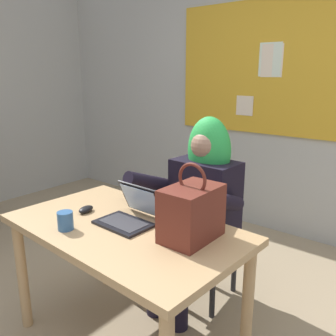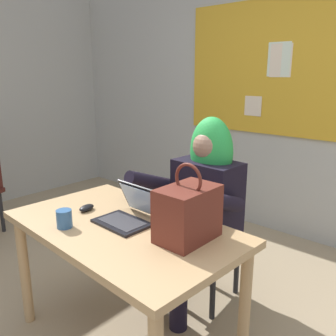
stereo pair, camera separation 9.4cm
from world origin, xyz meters
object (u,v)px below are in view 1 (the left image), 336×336
chair_at_desk (208,225)px  laptop (131,214)px  handbag (192,212)px  desk_main (125,242)px  computer_mouse (86,209)px  person_costumed (199,198)px  coffee_mug (65,221)px

chair_at_desk → laptop: 0.73m
chair_at_desk → laptop: bearing=-11.2°
handbag → desk_main: bearing=-164.6°
chair_at_desk → computer_mouse: size_ratio=8.60×
person_costumed → handbag: person_costumed is taller
chair_at_desk → computer_mouse: (-0.36, -0.74, 0.25)m
person_costumed → computer_mouse: bearing=-28.8°
person_costumed → chair_at_desk: bearing=-175.3°
person_costumed → computer_mouse: (-0.37, -0.61, 0.02)m
desk_main → person_costumed: size_ratio=1.05×
handbag → person_costumed: bearing=120.5°
laptop → computer_mouse: (-0.30, -0.06, -0.03)m
person_costumed → coffee_mug: 0.86m
chair_at_desk → coffee_mug: size_ratio=9.41×
chair_at_desk → handbag: bearing=19.9°
desk_main → coffee_mug: size_ratio=13.76×
person_costumed → coffee_mug: person_costumed is taller
laptop → handbag: (0.37, 0.04, 0.09)m
handbag → computer_mouse: bearing=-171.0°
desk_main → person_costumed: bearing=83.9°
desk_main → handbag: bearing=15.4°
chair_at_desk → laptop: laptop is taller
laptop → handbag: 0.38m
chair_at_desk → coffee_mug: 1.02m
handbag → coffee_mug: 0.65m
computer_mouse → handbag: bearing=-3.1°
person_costumed → handbag: bearing=33.1°
person_costumed → computer_mouse: person_costumed is taller
desk_main → laptop: (-0.01, 0.06, 0.14)m
laptop → coffee_mug: (-0.19, -0.28, 0.00)m
desk_main → coffee_mug: coffee_mug is taller
laptop → coffee_mug: size_ratio=3.16×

